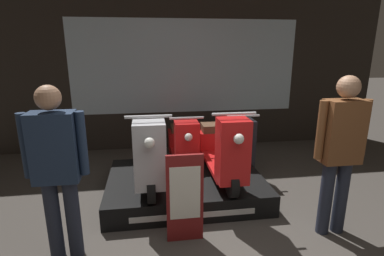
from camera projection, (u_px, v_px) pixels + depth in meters
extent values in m
cube|color=#28231E|center=(186.00, 64.00, 5.58)|extent=(7.61, 0.08, 3.20)
cube|color=silver|center=(186.00, 67.00, 5.55)|extent=(4.19, 0.01, 1.70)
cube|color=black|center=(185.00, 185.00, 3.97)|extent=(2.00, 1.44, 0.27)
cube|color=silver|center=(194.00, 216.00, 3.29)|extent=(1.40, 0.01, 0.07)
cylinder|color=black|center=(151.00, 189.00, 3.23)|extent=(0.09, 0.32, 0.32)
cylinder|color=black|center=(150.00, 150.00, 4.43)|extent=(0.09, 0.32, 0.32)
cube|color=#BCBCC1|center=(151.00, 167.00, 3.83)|extent=(0.32, 1.16, 0.05)
cube|color=#BCBCC1|center=(150.00, 155.00, 3.16)|extent=(0.34, 0.29, 0.72)
cube|color=#BCBCC1|center=(150.00, 145.00, 4.39)|extent=(0.35, 0.34, 0.37)
cube|color=brown|center=(149.00, 130.00, 4.32)|extent=(0.26, 0.31, 0.11)
cylinder|color=silver|center=(148.00, 117.00, 3.04)|extent=(0.48, 0.03, 0.03)
sphere|color=white|center=(149.00, 143.00, 2.91)|extent=(0.11, 0.11, 0.11)
cylinder|color=black|center=(232.00, 183.00, 3.36)|extent=(0.09, 0.32, 0.32)
cylinder|color=black|center=(209.00, 147.00, 4.56)|extent=(0.09, 0.32, 0.32)
cube|color=red|center=(219.00, 163.00, 3.96)|extent=(0.32, 1.16, 0.05)
cube|color=red|center=(233.00, 151.00, 3.28)|extent=(0.34, 0.29, 0.72)
cube|color=red|center=(210.00, 143.00, 4.51)|extent=(0.35, 0.34, 0.37)
cube|color=brown|center=(210.00, 127.00, 4.44)|extent=(0.26, 0.31, 0.11)
cylinder|color=silver|center=(234.00, 114.00, 3.16)|extent=(0.48, 0.03, 0.03)
sphere|color=white|center=(239.00, 139.00, 3.04)|extent=(0.11, 0.11, 0.11)
cylinder|color=black|center=(187.00, 172.00, 4.34)|extent=(0.09, 0.32, 0.32)
cylinder|color=black|center=(178.00, 145.00, 5.54)|extent=(0.09, 0.32, 0.32)
cube|color=red|center=(182.00, 157.00, 4.94)|extent=(0.32, 1.16, 0.05)
cube|color=red|center=(187.00, 147.00, 4.26)|extent=(0.34, 0.29, 0.72)
cube|color=red|center=(178.00, 141.00, 5.49)|extent=(0.35, 0.34, 0.37)
cube|color=brown|center=(178.00, 128.00, 5.42)|extent=(0.26, 0.31, 0.11)
cylinder|color=silver|center=(187.00, 118.00, 4.14)|extent=(0.48, 0.03, 0.03)
sphere|color=white|center=(189.00, 137.00, 4.02)|extent=(0.11, 0.11, 0.11)
cylinder|color=black|center=(241.00, 168.00, 4.45)|extent=(0.09, 0.32, 0.32)
cylinder|color=black|center=(221.00, 143.00, 5.65)|extent=(0.09, 0.32, 0.32)
cube|color=black|center=(230.00, 154.00, 5.06)|extent=(0.32, 1.16, 0.05)
cube|color=black|center=(242.00, 144.00, 4.38)|extent=(0.34, 0.29, 0.72)
cube|color=black|center=(221.00, 139.00, 5.61)|extent=(0.35, 0.34, 0.37)
cube|color=brown|center=(222.00, 127.00, 5.54)|extent=(0.26, 0.31, 0.11)
cylinder|color=silver|center=(243.00, 116.00, 4.26)|extent=(0.48, 0.03, 0.03)
sphere|color=white|center=(247.00, 135.00, 4.13)|extent=(0.11, 0.11, 0.11)
cylinder|color=#232838|center=(54.00, 220.00, 2.73)|extent=(0.13, 0.13, 0.78)
cylinder|color=#232838|center=(73.00, 219.00, 2.75)|extent=(0.13, 0.13, 0.78)
cube|color=#1E2D47|center=(54.00, 147.00, 2.55)|extent=(0.38, 0.21, 0.62)
cylinder|color=#1E2D47|center=(25.00, 146.00, 2.52)|extent=(0.08, 0.08, 0.57)
cylinder|color=#1E2D47|center=(82.00, 143.00, 2.58)|extent=(0.08, 0.08, 0.57)
sphere|color=#A87A5B|center=(48.00, 98.00, 2.44)|extent=(0.21, 0.21, 0.21)
cylinder|color=#232838|center=(326.00, 198.00, 3.10)|extent=(0.13, 0.13, 0.80)
cylinder|color=#232838|center=(341.00, 197.00, 3.12)|extent=(0.13, 0.13, 0.80)
cube|color=brown|center=(342.00, 132.00, 2.92)|extent=(0.38, 0.21, 0.63)
cylinder|color=brown|center=(321.00, 130.00, 2.88)|extent=(0.08, 0.08, 0.58)
cylinder|color=brown|center=(364.00, 128.00, 2.95)|extent=(0.08, 0.08, 0.58)
sphere|color=#A87A5B|center=(349.00, 87.00, 2.81)|extent=(0.22, 0.22, 0.22)
cube|color=maroon|center=(185.00, 199.00, 2.96)|extent=(0.37, 0.04, 0.93)
cube|color=white|center=(185.00, 193.00, 2.92)|extent=(0.30, 0.01, 0.56)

